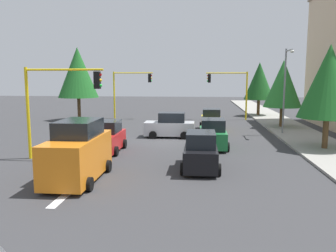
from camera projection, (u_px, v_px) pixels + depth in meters
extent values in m
plane|color=#353538|center=(167.00, 142.00, 25.32)|extent=(120.00, 120.00, 0.00)
cube|color=gray|center=(295.00, 132.00, 29.27)|extent=(80.00, 4.00, 0.15)
cube|color=silver|center=(62.00, 198.00, 13.47)|extent=(2.20, 0.36, 0.01)
cone|color=silver|center=(74.00, 188.00, 14.76)|extent=(0.01, 1.10, 1.10)
cylinder|color=yellow|center=(247.00, 96.00, 38.05)|extent=(0.18, 0.18, 5.35)
cylinder|color=yellow|center=(227.00, 73.00, 37.91)|extent=(0.12, 4.50, 0.12)
cube|color=black|center=(209.00, 78.00, 38.16)|extent=(0.36, 0.32, 0.96)
sphere|color=red|center=(208.00, 76.00, 38.14)|extent=(0.18, 0.18, 0.18)
sphere|color=yellow|center=(208.00, 78.00, 38.18)|extent=(0.18, 0.18, 0.18)
sphere|color=green|center=(208.00, 81.00, 38.22)|extent=(0.18, 0.18, 0.18)
cylinder|color=yellow|center=(28.00, 114.00, 19.73)|extent=(0.18, 0.18, 5.29)
cylinder|color=yellow|center=(64.00, 70.00, 19.17)|extent=(0.12, 4.50, 0.12)
cube|color=black|center=(97.00, 80.00, 19.08)|extent=(0.36, 0.32, 0.96)
sphere|color=red|center=(100.00, 75.00, 19.02)|extent=(0.18, 0.18, 0.18)
sphere|color=yellow|center=(100.00, 80.00, 19.06)|extent=(0.18, 0.18, 0.18)
sphere|color=green|center=(101.00, 86.00, 19.10)|extent=(0.18, 0.18, 0.18)
cylinder|color=yellow|center=(114.00, 95.00, 39.44)|extent=(0.18, 0.18, 5.37)
cylinder|color=yellow|center=(133.00, 73.00, 38.87)|extent=(0.12, 4.50, 0.12)
cube|color=black|center=(150.00, 78.00, 38.78)|extent=(0.36, 0.32, 0.96)
sphere|color=red|center=(151.00, 75.00, 38.72)|extent=(0.18, 0.18, 0.18)
sphere|color=yellow|center=(151.00, 78.00, 38.76)|extent=(0.18, 0.18, 0.18)
sphere|color=green|center=(151.00, 81.00, 38.81)|extent=(0.18, 0.18, 0.18)
cylinder|color=slate|center=(284.00, 92.00, 27.92)|extent=(0.14, 0.14, 7.00)
cylinder|color=slate|center=(289.00, 50.00, 26.57)|extent=(1.80, 0.10, 0.10)
ellipsoid|color=silver|center=(292.00, 51.00, 25.70)|extent=(0.56, 0.28, 0.20)
cylinder|color=brown|center=(325.00, 133.00, 22.21)|extent=(0.36, 0.36, 2.33)
cone|color=#1E6023|center=(329.00, 81.00, 21.75)|extent=(3.73, 3.73, 4.67)
cylinder|color=brown|center=(281.00, 116.00, 32.13)|extent=(0.36, 0.36, 2.17)
cone|color=#28752D|center=(283.00, 84.00, 31.70)|extent=(3.48, 3.48, 4.35)
cylinder|color=brown|center=(79.00, 108.00, 37.98)|extent=(0.36, 0.36, 2.73)
cone|color=#1E6023|center=(78.00, 72.00, 37.43)|extent=(4.37, 4.37, 5.46)
cylinder|color=brown|center=(258.00, 107.00, 42.03)|extent=(0.36, 0.36, 2.25)
cone|color=#19511E|center=(259.00, 81.00, 41.58)|extent=(3.60, 3.60, 4.50)
cube|color=orange|center=(78.00, 157.00, 15.72)|extent=(4.80, 1.90, 1.85)
cube|color=black|center=(79.00, 128.00, 15.77)|extent=(2.50, 1.67, 0.76)
cylinder|color=black|center=(90.00, 184.00, 14.27)|extent=(0.60, 0.20, 0.60)
cylinder|color=black|center=(43.00, 183.00, 14.46)|extent=(0.60, 0.20, 0.60)
cylinder|color=black|center=(108.00, 166.00, 17.21)|extent=(0.60, 0.20, 0.60)
cylinder|color=black|center=(70.00, 165.00, 17.39)|extent=(0.60, 0.20, 0.60)
cube|color=black|center=(201.00, 156.00, 17.70)|extent=(3.80, 1.64, 1.05)
cube|color=black|center=(201.00, 139.00, 17.39)|extent=(1.98, 1.45, 0.76)
cylinder|color=black|center=(185.00, 158.00, 19.00)|extent=(0.60, 0.20, 0.60)
cylinder|color=black|center=(217.00, 158.00, 18.84)|extent=(0.60, 0.20, 0.60)
cylinder|color=black|center=(182.00, 169.00, 16.68)|extent=(0.60, 0.20, 0.60)
cylinder|color=black|center=(219.00, 170.00, 16.52)|extent=(0.60, 0.20, 0.60)
cube|color=red|center=(107.00, 141.00, 21.85)|extent=(3.81, 1.61, 1.05)
cube|color=black|center=(108.00, 127.00, 21.91)|extent=(1.98, 1.42, 0.76)
cylinder|color=black|center=(116.00, 151.00, 20.66)|extent=(0.60, 0.20, 0.60)
cylinder|color=black|center=(88.00, 151.00, 20.82)|extent=(0.60, 0.20, 0.60)
cylinder|color=black|center=(125.00, 144.00, 22.99)|extent=(0.60, 0.20, 0.60)
cylinder|color=black|center=(99.00, 143.00, 23.15)|extent=(0.60, 0.20, 0.60)
cube|color=#B2B5BA|center=(169.00, 129.00, 27.20)|extent=(1.64, 3.92, 1.05)
cube|color=black|center=(172.00, 117.00, 27.05)|extent=(1.44, 2.04, 0.76)
cylinder|color=black|center=(153.00, 135.00, 26.50)|extent=(0.20, 0.60, 0.60)
cylinder|color=black|center=(156.00, 131.00, 28.23)|extent=(0.20, 0.60, 0.60)
cylinder|color=black|center=(184.00, 135.00, 26.28)|extent=(0.20, 0.60, 0.60)
cylinder|color=black|center=(185.00, 132.00, 28.01)|extent=(0.20, 0.60, 0.60)
cube|color=yellow|center=(211.00, 123.00, 30.60)|extent=(3.86, 1.70, 1.05)
cube|color=black|center=(211.00, 113.00, 30.28)|extent=(2.01, 1.50, 0.76)
cylinder|color=black|center=(201.00, 125.00, 31.92)|extent=(0.60, 0.20, 0.60)
cylinder|color=black|center=(220.00, 125.00, 31.75)|extent=(0.60, 0.20, 0.60)
cylinder|color=black|center=(201.00, 129.00, 29.56)|extent=(0.60, 0.20, 0.60)
cylinder|color=black|center=(222.00, 129.00, 29.39)|extent=(0.60, 0.20, 0.60)
cube|color=#1E7238|center=(213.00, 137.00, 23.16)|extent=(3.94, 1.74, 1.05)
cube|color=black|center=(213.00, 125.00, 22.83)|extent=(2.05, 1.53, 0.76)
cylinder|color=black|center=(199.00, 140.00, 24.50)|extent=(0.60, 0.20, 0.60)
cylinder|color=black|center=(225.00, 140.00, 24.33)|extent=(0.60, 0.20, 0.60)
cylinder|color=black|center=(199.00, 146.00, 22.09)|extent=(0.60, 0.20, 0.60)
cylinder|color=black|center=(228.00, 147.00, 21.92)|extent=(0.60, 0.20, 0.60)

